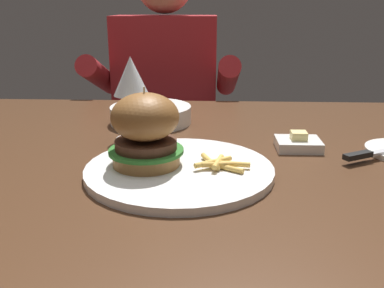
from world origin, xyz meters
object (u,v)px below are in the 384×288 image
diner_person (167,131)px  wine_glass (131,80)px  main_plate (179,170)px  butter_dish (298,143)px  soup_bowl (151,114)px  burger_sandwich (145,130)px

diner_person → wine_glass: bearing=-89.9°
main_plate → butter_dish: bearing=32.3°
soup_bowl → butter_dish: bearing=-30.1°
main_plate → burger_sandwich: burger_sandwich is taller
wine_glass → soup_bowl: size_ratio=0.90×
wine_glass → main_plate: bearing=-59.4°
butter_dish → soup_bowl: size_ratio=0.44×
main_plate → diner_person: diner_person is taller
butter_dish → soup_bowl: (-0.32, 0.19, 0.01)m
main_plate → butter_dish: size_ratio=3.68×
main_plate → soup_bowl: size_ratio=1.63×
main_plate → wine_glass: size_ratio=1.81×
soup_bowl → wine_glass: bearing=-97.5°
burger_sandwich → butter_dish: 0.32m
wine_glass → butter_dish: (0.34, -0.05, -0.12)m
main_plate → burger_sandwich: bearing=174.0°
main_plate → butter_dish: 0.27m
main_plate → butter_dish: butter_dish is taller
main_plate → burger_sandwich: size_ratio=2.38×
wine_glass → diner_person: diner_person is taller
main_plate → soup_bowl: (-0.09, 0.33, 0.02)m
burger_sandwich → butter_dish: bearing=25.8°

